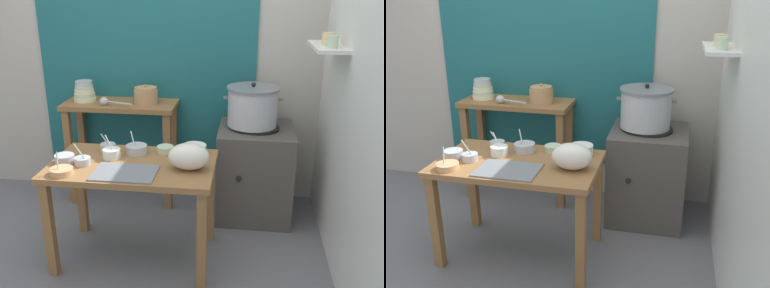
% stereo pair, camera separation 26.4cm
% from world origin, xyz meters
% --- Properties ---
extents(ground_plane, '(9.00, 9.00, 0.00)m').
position_xyz_m(ground_plane, '(0.00, 0.00, 0.00)').
color(ground_plane, slate).
extents(wall_back, '(4.40, 0.12, 2.60)m').
position_xyz_m(wall_back, '(0.08, 1.10, 1.30)').
color(wall_back, '#B2ADA3').
rests_on(wall_back, ground).
extents(wall_right, '(0.30, 3.20, 2.60)m').
position_xyz_m(wall_right, '(1.40, 0.20, 1.30)').
color(wall_right, silver).
rests_on(wall_right, ground).
extents(prep_table, '(1.10, 0.66, 0.72)m').
position_xyz_m(prep_table, '(-0.01, -0.04, 0.61)').
color(prep_table, olive).
rests_on(prep_table, ground).
extents(back_shelf_table, '(0.96, 0.40, 0.90)m').
position_xyz_m(back_shelf_table, '(-0.34, 0.83, 0.68)').
color(back_shelf_table, olive).
rests_on(back_shelf_table, ground).
extents(stove_block, '(0.60, 0.61, 0.78)m').
position_xyz_m(stove_block, '(0.82, 0.70, 0.38)').
color(stove_block, '#4C4742').
rests_on(stove_block, ground).
extents(steamer_pot, '(0.46, 0.42, 0.35)m').
position_xyz_m(steamer_pot, '(0.78, 0.72, 0.94)').
color(steamer_pot, '#B7BABF').
rests_on(steamer_pot, stove_block).
extents(clay_pot, '(0.20, 0.20, 0.16)m').
position_xyz_m(clay_pot, '(-0.11, 0.83, 0.97)').
color(clay_pot, tan).
rests_on(clay_pot, back_shelf_table).
extents(bowl_stack_enamel, '(0.19, 0.19, 0.18)m').
position_xyz_m(bowl_stack_enamel, '(-0.65, 0.84, 0.98)').
color(bowl_stack_enamel, beige).
rests_on(bowl_stack_enamel, back_shelf_table).
extents(ladle, '(0.29, 0.11, 0.07)m').
position_xyz_m(ladle, '(-0.43, 0.72, 0.94)').
color(ladle, '#B7BABF').
rests_on(ladle, back_shelf_table).
extents(serving_tray, '(0.40, 0.28, 0.01)m').
position_xyz_m(serving_tray, '(-0.01, -0.21, 0.72)').
color(serving_tray, slate).
rests_on(serving_tray, prep_table).
extents(plastic_bag, '(0.27, 0.19, 0.17)m').
position_xyz_m(plastic_bag, '(0.38, -0.08, 0.81)').
color(plastic_bag, silver).
rests_on(plastic_bag, prep_table).
extents(prep_bowl_0, '(0.12, 0.12, 0.05)m').
position_xyz_m(prep_bowl_0, '(0.17, 0.19, 0.75)').
color(prep_bowl_0, '#B7D1AD').
rests_on(prep_bowl_0, prep_table).
extents(prep_bowl_1, '(0.15, 0.15, 0.16)m').
position_xyz_m(prep_bowl_1, '(-0.02, 0.14, 0.75)').
color(prep_bowl_1, '#B7BABF').
rests_on(prep_bowl_1, prep_table).
extents(prep_bowl_2, '(0.16, 0.16, 0.07)m').
position_xyz_m(prep_bowl_2, '(0.38, 0.18, 0.76)').
color(prep_bowl_2, silver).
rests_on(prep_bowl_2, prep_table).
extents(prep_bowl_3, '(0.11, 0.11, 0.14)m').
position_xyz_m(prep_bowl_3, '(-0.24, 0.15, 0.75)').
color(prep_bowl_3, '#B7BABF').
rests_on(prep_bowl_3, prep_table).
extents(prep_bowl_4, '(0.12, 0.12, 0.17)m').
position_xyz_m(prep_bowl_4, '(-0.17, 0.03, 0.76)').
color(prep_bowl_4, silver).
rests_on(prep_bowl_4, prep_table).
extents(prep_bowl_5, '(0.11, 0.11, 0.15)m').
position_xyz_m(prep_bowl_5, '(-0.32, -0.11, 0.75)').
color(prep_bowl_5, '#B7BABF').
rests_on(prep_bowl_5, prep_table).
extents(prep_bowl_6, '(0.15, 0.15, 0.15)m').
position_xyz_m(prep_bowl_6, '(-0.40, -0.27, 0.74)').
color(prep_bowl_6, tan).
rests_on(prep_bowl_6, prep_table).
extents(prep_bowl_7, '(0.13, 0.13, 0.06)m').
position_xyz_m(prep_bowl_7, '(-0.46, -0.08, 0.75)').
color(prep_bowl_7, '#B7BABF').
rests_on(prep_bowl_7, prep_table).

